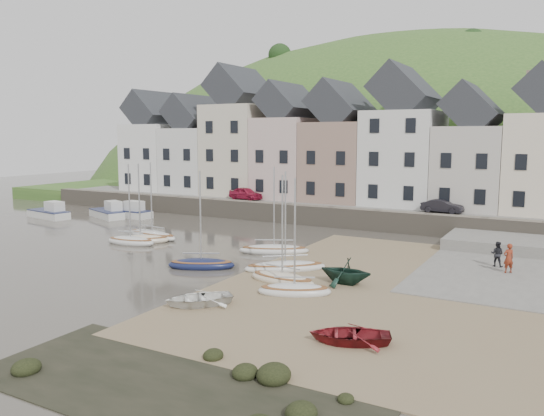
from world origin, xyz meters
The scene contains 27 objects.
ground centered at (0.00, 0.00, 0.00)m, with size 160.00×160.00×0.00m, color #423D34.
quay_land centered at (0.00, 32.00, 0.75)m, with size 90.00×30.00×1.50m, color #345923.
quay_street centered at (0.00, 20.50, 1.55)m, with size 70.00×7.00×0.10m, color slate.
seawall centered at (0.00, 17.00, 0.90)m, with size 70.00×1.20×1.80m, color slate.
beach centered at (11.00, 0.00, 0.03)m, with size 18.00×26.00×0.06m, color #7E694C.
slipway centered at (15.00, 8.00, 0.06)m, with size 8.00×18.00×0.12m, color slate.
hillside centered at (-5.00, 60.00, -17.99)m, with size 134.40×84.00×84.00m.
townhouse_terrace centered at (1.76, 24.00, 7.32)m, with size 61.05×8.00×13.93m.
sailboat_0 centered at (-10.46, 4.87, 0.26)m, with size 5.50×2.30×6.32m.
sailboat_1 centered at (-10.17, 2.11, 0.27)m, with size 4.23×2.00×6.32m.
sailboat_2 centered at (-9.91, 2.90, 0.26)m, with size 4.44×3.75×6.32m.
sailboat_3 centered at (0.91, 4.67, 0.26)m, with size 5.09×3.52×6.32m.
sailboat_4 centered at (3.95, 0.58, 0.26)m, with size 4.92×4.32×6.32m.
sailboat_5 centered at (-0.98, -1.35, 0.26)m, with size 4.42×3.24×6.32m.
sailboat_6 centered at (6.73, -3.67, 0.27)m, with size 4.10×3.00×6.32m.
sailboat_7 centered at (5.11, -1.99, 0.27)m, with size 4.31×1.97×6.32m.
motorboat_0 centered at (-21.74, 11.10, 0.58)m, with size 5.27×3.42×1.70m.
motorboat_1 centered at (-26.65, 8.06, 0.58)m, with size 5.52×2.54×1.70m.
motorboat_2 centered at (-19.97, 12.29, 0.58)m, with size 5.38×2.02×1.70m.
rowboat_white centered at (3.50, -7.65, 0.40)m, with size 2.35×3.30×0.68m, color white.
rowboat_green centered at (8.35, -0.60, 0.82)m, with size 2.50×2.90×1.53m, color #152F25.
rowboat_red centered at (11.67, -8.62, 0.39)m, with size 2.30×3.23×0.67m, color maroon.
person_red centered at (15.98, 6.24, 1.01)m, with size 0.65×0.42×1.78m, color maroon.
person_dark centered at (15.19, 7.58, 0.91)m, with size 0.77×0.60×1.59m, color black.
car_left centered at (-10.65, 19.50, 2.25)m, with size 1.53×3.80×1.30m, color maroon.
car_right centered at (9.29, 19.50, 2.18)m, with size 1.22×3.50×1.15m, color black.
shore_rocks centered at (8.91, -14.72, 0.11)m, with size 14.00×6.00×0.76m.
Camera 1 is at (19.09, -28.29, 8.28)m, focal length 35.98 mm.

